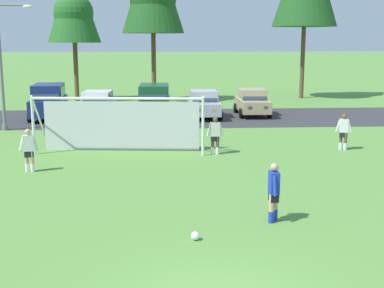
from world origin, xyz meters
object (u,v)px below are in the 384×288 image
object	(u,v)px
player_midfield_center	(29,150)
parked_car_slot_far_left	(49,101)
parked_car_slot_center	(204,104)
street_lamp	(4,65)
parked_car_slot_left	(98,105)
player_striker_near	(215,136)
player_defender_far	(344,132)
parked_car_slot_center_left	(154,102)
player_winger_left	(274,192)
soccer_ball	(195,236)
soccer_goal	(121,122)
parked_car_slot_center_right	(252,102)

from	to	relation	value
player_midfield_center	parked_car_slot_far_left	distance (m)	13.88
parked_car_slot_center	street_lamp	bearing A→B (deg)	-160.20
parked_car_slot_left	street_lamp	size ratio (longest dim) A/B	0.63
player_striker_near	player_defender_far	world-z (taller)	same
player_defender_far	parked_car_slot_center_left	distance (m)	13.01
player_winger_left	parked_car_slot_center	bearing A→B (deg)	90.72
player_midfield_center	player_defender_far	bearing A→B (deg)	13.79
player_defender_far	parked_car_slot_center	xyz separation A→B (m)	(-5.44, 10.36, 0.05)
parked_car_slot_center_left	street_lamp	distance (m)	9.04
soccer_ball	parked_car_slot_center	distance (m)	20.94
soccer_goal	parked_car_slot_center_left	xyz separation A→B (m)	(1.40, 9.43, -0.18)
parked_car_slot_center	soccer_ball	bearing A→B (deg)	-95.40
soccer_goal	parked_car_slot_far_left	world-z (taller)	soccer_goal
parked_car_slot_far_left	street_lamp	distance (m)	5.00
player_midfield_center	parked_car_slot_left	distance (m)	13.65
parked_car_slot_left	player_defender_far	bearing A→B (deg)	-40.52
player_midfield_center	parked_car_slot_center_right	xyz separation A→B (m)	(10.99, 14.44, 0.05)
player_midfield_center	player_winger_left	distance (m)	9.98
player_midfield_center	player_winger_left	size ratio (longest dim) A/B	1.00
soccer_ball	parked_car_slot_far_left	distance (m)	22.39
player_winger_left	parked_car_slot_center	distance (m)	19.60
player_striker_near	parked_car_slot_far_left	distance (m)	14.49
player_midfield_center	player_defender_far	size ratio (longest dim) A/B	1.00
parked_car_slot_center_right	parked_car_slot_left	bearing A→B (deg)	-175.25
street_lamp	player_defender_far	bearing A→B (deg)	-20.93
player_midfield_center	street_lamp	distance (m)	10.53
player_winger_left	street_lamp	world-z (taller)	street_lamp
soccer_goal	parked_car_slot_center_left	size ratio (longest dim) A/B	1.63
parked_car_slot_center_left	street_lamp	size ratio (longest dim) A/B	0.69
soccer_ball	player_midfield_center	distance (m)	9.27
player_winger_left	parked_car_slot_far_left	xyz separation A→B (m)	(-10.00, 19.74, 0.29)
parked_car_slot_left	parked_car_slot_center_left	xyz separation A→B (m)	(3.56, -0.61, 0.24)
player_striker_near	player_winger_left	bearing A→B (deg)	-85.51
soccer_ball	street_lamp	xyz separation A→B (m)	(-9.18, 16.82, 3.42)
parked_car_slot_left	soccer_ball	bearing A→B (deg)	-77.21
parked_car_slot_left	street_lamp	xyz separation A→B (m)	(-4.45, -4.03, 2.65)
player_midfield_center	parked_car_slot_far_left	size ratio (longest dim) A/B	0.35
soccer_ball	parked_car_slot_center_right	xyz separation A→B (m)	(5.24, 21.68, 0.77)
soccer_goal	player_midfield_center	xyz separation A→B (m)	(-3.18, -3.57, -0.47)
parked_car_slot_far_left	player_winger_left	bearing A→B (deg)	-63.12
parked_car_slot_center_right	street_lamp	size ratio (longest dim) A/B	0.62
player_striker_near	soccer_ball	bearing A→B (deg)	-98.85
street_lamp	parked_car_slot_far_left	bearing A→B (deg)	71.42
soccer_ball	soccer_goal	size ratio (longest dim) A/B	0.03
soccer_goal	parked_car_slot_far_left	size ratio (longest dim) A/B	1.60
soccer_goal	parked_car_slot_center_right	world-z (taller)	soccer_goal
player_winger_left	parked_car_slot_center_right	distance (m)	20.67
player_defender_far	parked_car_slot_center_left	bearing A→B (deg)	131.30
soccer_goal	parked_car_slot_center_right	bearing A→B (deg)	54.29
player_winger_left	soccer_goal	bearing A→B (deg)	116.57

